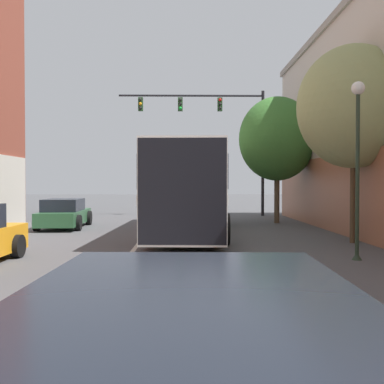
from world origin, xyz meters
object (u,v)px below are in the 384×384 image
(parked_car_left_far, at_px, (64,214))
(street_tree_near, at_px, (353,107))
(traffic_signal_gantry, at_px, (217,123))
(street_lamp, at_px, (358,151))
(street_tree_far, at_px, (277,139))
(bus, at_px, (189,186))

(parked_car_left_far, distance_m, street_tree_near, 12.54)
(parked_car_left_far, height_order, traffic_signal_gantry, traffic_signal_gantry)
(traffic_signal_gantry, xyz_separation_m, street_tree_near, (3.56, -12.28, -1.10))
(parked_car_left_far, xyz_separation_m, street_lamp, (9.69, -8.37, 2.17))
(parked_car_left_far, bearing_deg, street_tree_far, -80.18)
(parked_car_left_far, xyz_separation_m, traffic_signal_gantry, (7.23, 7.14, 4.94))
(traffic_signal_gantry, distance_m, street_lamp, 15.95)
(traffic_signal_gantry, bearing_deg, street_lamp, -80.99)
(parked_car_left_far, distance_m, street_lamp, 12.98)
(street_lamp, height_order, street_tree_near, street_tree_near)
(street_lamp, bearing_deg, bus, 123.69)
(street_tree_near, xyz_separation_m, street_tree_far, (-0.98, 7.30, -0.33))
(parked_car_left_far, relative_size, traffic_signal_gantry, 0.49)
(bus, distance_m, traffic_signal_gantry, 10.04)
(parked_car_left_far, bearing_deg, traffic_signal_gantry, -48.00)
(street_tree_far, bearing_deg, parked_car_left_far, -167.51)
(street_lamp, bearing_deg, parked_car_left_far, 139.16)
(street_tree_near, bearing_deg, traffic_signal_gantry, 106.16)
(bus, bearing_deg, street_tree_near, -118.05)
(bus, relative_size, street_tree_far, 1.84)
(street_tree_near, bearing_deg, parked_car_left_far, 154.55)
(street_lamp, relative_size, street_tree_near, 0.70)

